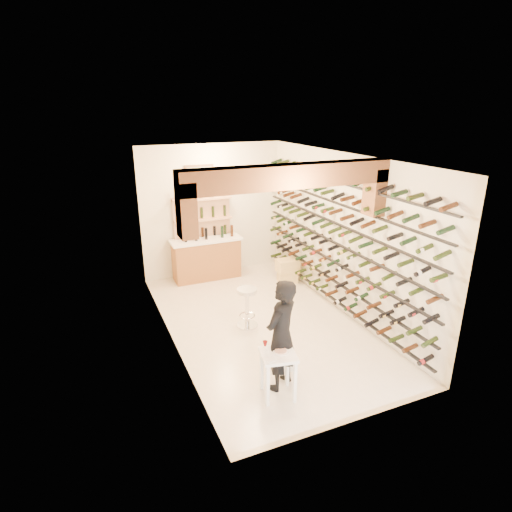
{
  "coord_description": "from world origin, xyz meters",
  "views": [
    {
      "loc": [
        -3.04,
        -6.75,
        4.05
      ],
      "look_at": [
        0.0,
        0.3,
        1.3
      ],
      "focal_mm": 29.77,
      "sensor_mm": 36.0,
      "label": 1
    }
  ],
  "objects_px": {
    "white_stool": "(282,356)",
    "chrome_barstool": "(247,305)",
    "tasting_table": "(278,361)",
    "crate_lower": "(287,277)",
    "back_counter": "(207,257)",
    "person": "(281,335)",
    "wine_rack": "(333,239)"
  },
  "relations": [
    {
      "from": "tasting_table",
      "to": "crate_lower",
      "type": "relative_size",
      "value": 1.92
    },
    {
      "from": "white_stool",
      "to": "chrome_barstool",
      "type": "height_order",
      "value": "chrome_barstool"
    },
    {
      "from": "crate_lower",
      "to": "person",
      "type": "bearing_deg",
      "value": -118.86
    },
    {
      "from": "back_counter",
      "to": "person",
      "type": "bearing_deg",
      "value": -93.11
    },
    {
      "from": "back_counter",
      "to": "chrome_barstool",
      "type": "xyz_separation_m",
      "value": [
        -0.01,
        -2.64,
        -0.08
      ]
    },
    {
      "from": "wine_rack",
      "to": "crate_lower",
      "type": "bearing_deg",
      "value": 94.58
    },
    {
      "from": "person",
      "to": "chrome_barstool",
      "type": "distance_m",
      "value": 1.96
    },
    {
      "from": "back_counter",
      "to": "chrome_barstool",
      "type": "height_order",
      "value": "back_counter"
    },
    {
      "from": "wine_rack",
      "to": "back_counter",
      "type": "xyz_separation_m",
      "value": [
        -1.83,
        2.65,
        -1.02
      ]
    },
    {
      "from": "white_stool",
      "to": "person",
      "type": "relative_size",
      "value": 0.22
    },
    {
      "from": "chrome_barstool",
      "to": "crate_lower",
      "type": "relative_size",
      "value": 1.74
    },
    {
      "from": "chrome_barstool",
      "to": "crate_lower",
      "type": "bearing_deg",
      "value": 43.6
    },
    {
      "from": "wine_rack",
      "to": "white_stool",
      "type": "relative_size",
      "value": 14.85
    },
    {
      "from": "tasting_table",
      "to": "white_stool",
      "type": "distance_m",
      "value": 0.83
    },
    {
      "from": "person",
      "to": "crate_lower",
      "type": "distance_m",
      "value": 4.1
    },
    {
      "from": "person",
      "to": "chrome_barstool",
      "type": "xyz_separation_m",
      "value": [
        0.24,
        1.9,
        -0.41
      ]
    },
    {
      "from": "person",
      "to": "chrome_barstool",
      "type": "bearing_deg",
      "value": -128.91
    },
    {
      "from": "tasting_table",
      "to": "crate_lower",
      "type": "height_order",
      "value": "tasting_table"
    },
    {
      "from": "back_counter",
      "to": "crate_lower",
      "type": "relative_size",
      "value": 3.77
    },
    {
      "from": "tasting_table",
      "to": "white_stool",
      "type": "bearing_deg",
      "value": 69.8
    },
    {
      "from": "tasting_table",
      "to": "white_stool",
      "type": "relative_size",
      "value": 2.25
    },
    {
      "from": "tasting_table",
      "to": "person",
      "type": "bearing_deg",
      "value": 65.73
    },
    {
      "from": "wine_rack",
      "to": "chrome_barstool",
      "type": "bearing_deg",
      "value": 179.81
    },
    {
      "from": "white_stool",
      "to": "chrome_barstool",
      "type": "relative_size",
      "value": 0.49
    },
    {
      "from": "wine_rack",
      "to": "tasting_table",
      "type": "bearing_deg",
      "value": -136.73
    },
    {
      "from": "chrome_barstool",
      "to": "crate_lower",
      "type": "distance_m",
      "value": 2.38
    },
    {
      "from": "tasting_table",
      "to": "white_stool",
      "type": "xyz_separation_m",
      "value": [
        0.39,
        0.62,
        -0.39
      ]
    },
    {
      "from": "wine_rack",
      "to": "white_stool",
      "type": "xyz_separation_m",
      "value": [
        -1.83,
        -1.47,
        -1.36
      ]
    },
    {
      "from": "chrome_barstool",
      "to": "white_stool",
      "type": "bearing_deg",
      "value": -89.56
    },
    {
      "from": "white_stool",
      "to": "chrome_barstool",
      "type": "distance_m",
      "value": 1.5
    },
    {
      "from": "back_counter",
      "to": "white_stool",
      "type": "xyz_separation_m",
      "value": [
        -0.0,
        -4.12,
        -0.34
      ]
    },
    {
      "from": "tasting_table",
      "to": "person",
      "type": "distance_m",
      "value": 0.37
    }
  ]
}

